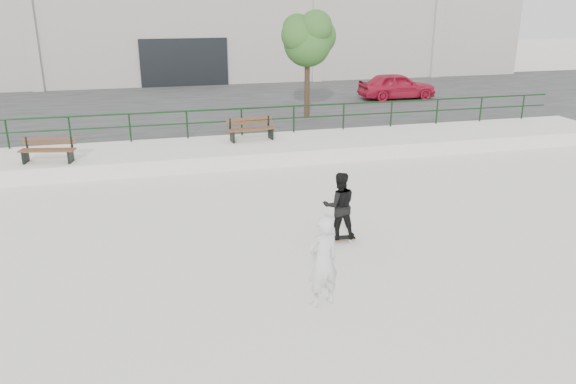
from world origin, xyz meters
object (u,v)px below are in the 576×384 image
object	(u,v)px
bench_left	(48,150)
red_car	(397,86)
standing_skater	(339,206)
tree	(308,37)
skateboard	(338,238)
bench_right	(251,129)
seated_skater	(323,261)

from	to	relation	value
bench_left	red_car	world-z (taller)	red_car
bench_left	standing_skater	xyz separation A→B (m)	(7.11, -6.92, 0.00)
tree	skateboard	distance (m)	12.67
bench_right	skateboard	xyz separation A→B (m)	(0.46, -8.18, -0.82)
seated_skater	standing_skater	bearing A→B (deg)	-129.70
bench_left	red_car	bearing A→B (deg)	39.55
bench_right	red_car	size ratio (longest dim) A/B	0.46
red_car	seated_skater	distance (m)	20.04
seated_skater	bench_left	bearing A→B (deg)	-72.78
bench_left	skateboard	bearing A→B (deg)	-32.24
tree	seated_skater	size ratio (longest dim) A/B	2.55
skateboard	standing_skater	bearing A→B (deg)	-84.05
skateboard	red_car	bearing A→B (deg)	66.82
red_car	standing_skater	world-z (taller)	red_car
standing_skater	skateboard	bearing A→B (deg)	-83.34
bench_left	tree	bearing A→B (deg)	38.41
bench_right	red_car	xyz separation A→B (m)	(8.81, 6.80, 0.26)
seated_skater	tree	bearing A→B (deg)	-119.73
red_car	seated_skater	world-z (taller)	red_car
standing_skater	seated_skater	bearing A→B (deg)	71.38
bench_right	seated_skater	size ratio (longest dim) A/B	1.02
standing_skater	seated_skater	world-z (taller)	seated_skater
bench_right	seated_skater	world-z (taller)	seated_skater
bench_left	seated_skater	bearing A→B (deg)	-46.36
red_car	bench_left	bearing A→B (deg)	118.15
red_car	tree	bearing A→B (deg)	120.08
standing_skater	seated_skater	size ratio (longest dim) A/B	0.91
bench_right	skateboard	distance (m)	8.24
tree	standing_skater	distance (m)	12.45
bench_left	seated_skater	distance (m)	11.20
bench_right	skateboard	size ratio (longest dim) A/B	2.22
red_car	skateboard	xyz separation A→B (m)	(-8.35, -14.99, -1.08)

